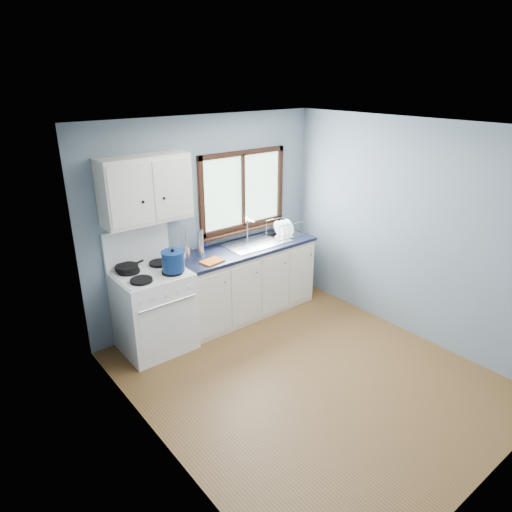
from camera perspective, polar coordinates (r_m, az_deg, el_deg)
floor at (r=4.94m, az=6.29°, el=-14.75°), size 3.20×3.60×0.02m
ceiling at (r=4.00m, az=7.82°, el=15.73°), size 3.20×3.60×0.02m
wall_back at (r=5.64m, az=-6.20°, el=4.45°), size 3.20×0.02×2.50m
wall_front at (r=3.45m, az=29.14°, el=-10.21°), size 3.20×0.02×2.50m
wall_left at (r=3.45m, az=-12.39°, el=-7.65°), size 0.02×3.60×2.50m
wall_right at (r=5.51m, az=18.86°, el=2.98°), size 0.02×3.60×2.50m
gas_range at (r=5.23m, az=-12.65°, el=-6.39°), size 0.76×0.69×1.36m
base_cabinets at (r=5.89m, az=-1.28°, el=-3.43°), size 1.85×0.60×0.88m
countertop at (r=5.70m, az=-1.31°, el=1.03°), size 1.89×0.64×0.04m
sink at (r=5.82m, az=0.10°, el=1.05°), size 0.84×0.46×0.44m
window at (r=5.84m, az=-1.64°, el=7.48°), size 1.36×0.10×1.03m
upper_cabinets at (r=4.95m, az=-13.65°, el=8.11°), size 0.95×0.35×0.70m
skillet at (r=5.10m, az=-15.83°, el=-1.39°), size 0.39×0.31×0.05m
stockpot at (r=4.93m, az=-10.30°, el=-0.59°), size 0.29×0.29×0.25m
utensil_crock at (r=5.32m, az=-8.81°, el=0.45°), size 0.16×0.16×0.41m
thermos at (r=5.37m, az=-6.98°, el=1.63°), size 0.09×0.09×0.33m
soap_bottle at (r=5.59m, az=-6.74°, el=2.22°), size 0.12×0.12×0.28m
dish_towel at (r=5.23m, az=-5.51°, el=-0.68°), size 0.27×0.21×0.02m
dish_rack at (r=6.07m, az=3.57°, el=3.10°), size 0.44×0.35×0.22m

